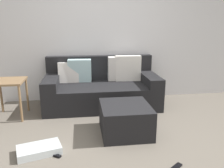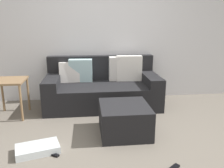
{
  "view_description": "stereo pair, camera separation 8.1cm",
  "coord_description": "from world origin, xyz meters",
  "px_view_note": "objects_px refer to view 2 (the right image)",
  "views": [
    {
      "loc": [
        -0.4,
        -2.6,
        1.5
      ],
      "look_at": [
        0.07,
        0.87,
        0.56
      ],
      "focal_mm": 37.24,
      "sensor_mm": 36.0,
      "label": 1
    },
    {
      "loc": [
        -0.32,
        -2.61,
        1.5
      ],
      "look_at": [
        0.07,
        0.87,
        0.56
      ],
      "focal_mm": 37.24,
      "sensor_mm": 36.0,
      "label": 2
    }
  ],
  "objects_px": {
    "ottoman": "(124,119)",
    "remote_near_ottoman": "(174,168)",
    "side_table": "(10,86)",
    "couch_sectional": "(103,88)",
    "storage_bin": "(38,149)",
    "remote_by_storage_bin": "(53,154)"
  },
  "relations": [
    {
      "from": "couch_sectional",
      "to": "side_table",
      "type": "xyz_separation_m",
      "value": [
        -1.52,
        -0.37,
        0.19
      ]
    },
    {
      "from": "storage_bin",
      "to": "side_table",
      "type": "distance_m",
      "value": 1.43
    },
    {
      "from": "side_table",
      "to": "remote_near_ottoman",
      "type": "xyz_separation_m",
      "value": [
        2.12,
        -1.69,
        -0.5
      ]
    },
    {
      "from": "ottoman",
      "to": "remote_near_ottoman",
      "type": "bearing_deg",
      "value": -66.03
    },
    {
      "from": "remote_by_storage_bin",
      "to": "side_table",
      "type": "bearing_deg",
      "value": 155.4
    },
    {
      "from": "couch_sectional",
      "to": "ottoman",
      "type": "xyz_separation_m",
      "value": [
        0.21,
        -1.18,
        -0.12
      ]
    },
    {
      "from": "couch_sectional",
      "to": "storage_bin",
      "type": "distance_m",
      "value": 1.83
    },
    {
      "from": "side_table",
      "to": "storage_bin",
      "type": "bearing_deg",
      "value": -62.51
    },
    {
      "from": "ottoman",
      "to": "side_table",
      "type": "height_order",
      "value": "side_table"
    },
    {
      "from": "couch_sectional",
      "to": "remote_near_ottoman",
      "type": "bearing_deg",
      "value": -73.61
    },
    {
      "from": "storage_bin",
      "to": "side_table",
      "type": "relative_size",
      "value": 0.81
    },
    {
      "from": "remote_near_ottoman",
      "to": "storage_bin",
      "type": "bearing_deg",
      "value": 125.3
    },
    {
      "from": "side_table",
      "to": "remote_near_ottoman",
      "type": "relative_size",
      "value": 4.28
    },
    {
      "from": "storage_bin",
      "to": "remote_near_ottoman",
      "type": "distance_m",
      "value": 1.58
    },
    {
      "from": "ottoman",
      "to": "side_table",
      "type": "relative_size",
      "value": 1.17
    },
    {
      "from": "storage_bin",
      "to": "remote_by_storage_bin",
      "type": "distance_m",
      "value": 0.21
    },
    {
      "from": "remote_by_storage_bin",
      "to": "ottoman",
      "type": "bearing_deg",
      "value": 60.61
    },
    {
      "from": "ottoman",
      "to": "storage_bin",
      "type": "relative_size",
      "value": 1.45
    },
    {
      "from": "remote_near_ottoman",
      "to": "remote_by_storage_bin",
      "type": "bearing_deg",
      "value": 126.34
    },
    {
      "from": "storage_bin",
      "to": "remote_near_ottoman",
      "type": "xyz_separation_m",
      "value": [
        1.5,
        -0.49,
        -0.03
      ]
    },
    {
      "from": "couch_sectional",
      "to": "remote_by_storage_bin",
      "type": "bearing_deg",
      "value": -113.07
    },
    {
      "from": "side_table",
      "to": "remote_near_ottoman",
      "type": "distance_m",
      "value": 2.76
    }
  ]
}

